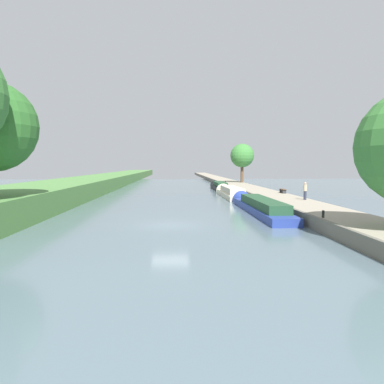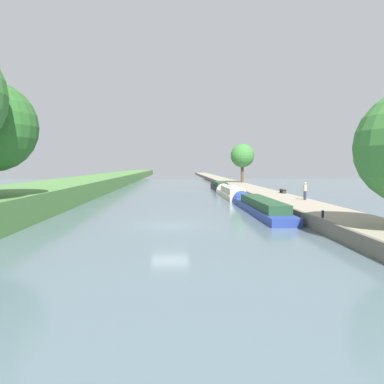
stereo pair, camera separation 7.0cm
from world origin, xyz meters
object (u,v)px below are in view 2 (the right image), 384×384
at_px(narrowboat_cream, 230,192).
at_px(person_walking, 305,190).
at_px(mooring_bollard_near, 323,214).
at_px(park_bench, 283,190).
at_px(narrowboat_blue, 258,206).
at_px(mooring_bollard_far, 226,182).
at_px(narrowboat_black, 219,186).

height_order(narrowboat_cream, person_walking, person_walking).
height_order(mooring_bollard_near, park_bench, park_bench).
bearing_deg(narrowboat_cream, park_bench, -42.65).
bearing_deg(narrowboat_blue, mooring_bollard_far, 86.70).
bearing_deg(park_bench, mooring_bollard_far, 98.28).
height_order(narrowboat_black, mooring_bollard_far, narrowboat_black).
height_order(narrowboat_cream, narrowboat_black, narrowboat_cream).
relative_size(narrowboat_cream, park_bench, 8.95).
relative_size(narrowboat_blue, narrowboat_cream, 1.19).
height_order(narrowboat_black, mooring_bollard_near, narrowboat_black).
height_order(person_walking, mooring_bollard_near, person_walking).
xyz_separation_m(mooring_bollard_near, mooring_bollard_far, (0.00, 42.24, 0.00)).
relative_size(narrowboat_cream, narrowboat_black, 1.15).
relative_size(narrowboat_blue, park_bench, 10.68).
distance_m(narrowboat_cream, person_walking, 13.90).
relative_size(narrowboat_black, mooring_bollard_near, 25.99).
xyz_separation_m(person_walking, mooring_bollard_far, (-3.03, 30.98, -0.65)).
distance_m(mooring_bollard_near, park_bench, 19.49).
relative_size(mooring_bollard_near, mooring_bollard_far, 1.00).
height_order(mooring_bollard_far, park_bench, park_bench).
distance_m(narrowboat_blue, mooring_bollard_far, 33.19).
height_order(person_walking, park_bench, person_walking).
bearing_deg(narrowboat_cream, mooring_bollard_far, 83.58).
distance_m(person_walking, park_bench, 7.96).
xyz_separation_m(narrowboat_cream, mooring_bollard_near, (2.03, -24.16, 0.50)).
bearing_deg(mooring_bollard_far, mooring_bollard_near, -90.00).
distance_m(narrowboat_blue, park_bench, 11.40).
relative_size(narrowboat_blue, mooring_bollard_near, 35.61).
bearing_deg(mooring_bollard_far, narrowboat_blue, -93.30).
bearing_deg(mooring_bollard_near, narrowboat_cream, 94.81).
distance_m(narrowboat_blue, person_walking, 5.51).
bearing_deg(narrowboat_blue, mooring_bollard_near, -78.17).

